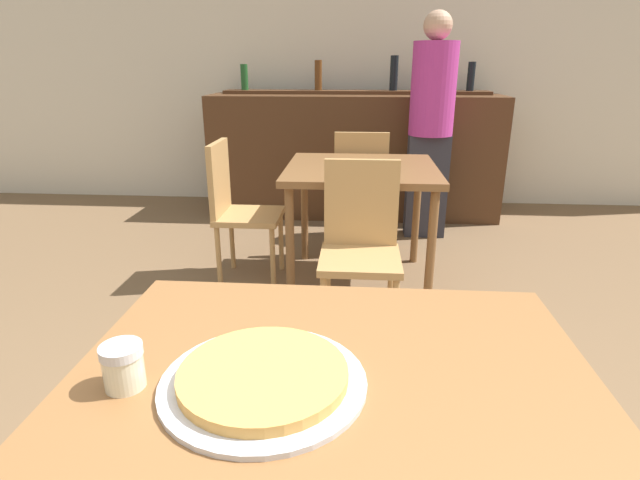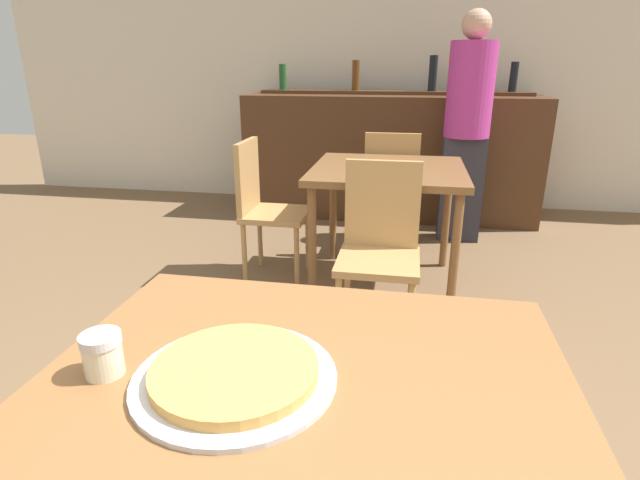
{
  "view_description": "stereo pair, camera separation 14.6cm",
  "coord_description": "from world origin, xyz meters",
  "px_view_note": "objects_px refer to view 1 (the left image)",
  "views": [
    {
      "loc": [
        0.04,
        -0.87,
        1.35
      ],
      "look_at": [
        -0.07,
        0.55,
        0.84
      ],
      "focal_mm": 28.0,
      "sensor_mm": 36.0,
      "label": 1
    },
    {
      "loc": [
        0.19,
        -0.86,
        1.35
      ],
      "look_at": [
        -0.07,
        0.55,
        0.84
      ],
      "focal_mm": 28.0,
      "sensor_mm": 36.0,
      "label": 2
    }
  ],
  "objects_px": {
    "chair_far_side_back": "(361,184)",
    "person_standing": "(431,120)",
    "chair_far_side_front": "(360,239)",
    "chair_far_side_left": "(236,203)",
    "cheese_shaker": "(123,366)",
    "pizza_tray": "(263,378)"
  },
  "relations": [
    {
      "from": "pizza_tray",
      "to": "person_standing",
      "type": "xyz_separation_m",
      "value": [
        0.73,
        3.17,
        0.17
      ]
    },
    {
      "from": "cheese_shaker",
      "to": "person_standing",
      "type": "distance_m",
      "value": 3.35
    },
    {
      "from": "chair_far_side_front",
      "to": "cheese_shaker",
      "type": "xyz_separation_m",
      "value": [
        -0.47,
        -1.58,
        0.28
      ]
    },
    {
      "from": "person_standing",
      "to": "chair_far_side_front",
      "type": "bearing_deg",
      "value": -108.24
    },
    {
      "from": "chair_far_side_back",
      "to": "chair_far_side_left",
      "type": "relative_size",
      "value": 1.0
    },
    {
      "from": "chair_far_side_left",
      "to": "chair_far_side_back",
      "type": "bearing_deg",
      "value": -52.03
    },
    {
      "from": "chair_far_side_left",
      "to": "person_standing",
      "type": "xyz_separation_m",
      "value": [
        1.32,
        1.0,
        0.42
      ]
    },
    {
      "from": "cheese_shaker",
      "to": "chair_far_side_back",
      "type": "bearing_deg",
      "value": 80.45
    },
    {
      "from": "chair_far_side_front",
      "to": "pizza_tray",
      "type": "bearing_deg",
      "value": -97.29
    },
    {
      "from": "cheese_shaker",
      "to": "person_standing",
      "type": "relative_size",
      "value": 0.05
    },
    {
      "from": "chair_far_side_front",
      "to": "chair_far_side_back",
      "type": "xyz_separation_m",
      "value": [
        -0.0,
        1.22,
        0.0
      ]
    },
    {
      "from": "chair_far_side_back",
      "to": "person_standing",
      "type": "relative_size",
      "value": 0.52
    },
    {
      "from": "chair_far_side_left",
      "to": "cheese_shaker",
      "type": "xyz_separation_m",
      "value": [
        0.31,
        -2.19,
        0.28
      ]
    },
    {
      "from": "chair_far_side_front",
      "to": "cheese_shaker",
      "type": "relative_size",
      "value": 9.75
    },
    {
      "from": "cheese_shaker",
      "to": "person_standing",
      "type": "height_order",
      "value": "person_standing"
    },
    {
      "from": "chair_far_side_left",
      "to": "cheese_shaker",
      "type": "height_order",
      "value": "chair_far_side_left"
    },
    {
      "from": "chair_far_side_front",
      "to": "person_standing",
      "type": "xyz_separation_m",
      "value": [
        0.53,
        1.62,
        0.42
      ]
    },
    {
      "from": "chair_far_side_back",
      "to": "chair_far_side_left",
      "type": "height_order",
      "value": "same"
    },
    {
      "from": "chair_far_side_front",
      "to": "chair_far_side_left",
      "type": "height_order",
      "value": "same"
    },
    {
      "from": "pizza_tray",
      "to": "chair_far_side_front",
      "type": "bearing_deg",
      "value": 82.71
    },
    {
      "from": "chair_far_side_left",
      "to": "pizza_tray",
      "type": "distance_m",
      "value": 2.26
    },
    {
      "from": "chair_far_side_front",
      "to": "chair_far_side_back",
      "type": "distance_m",
      "value": 1.22
    }
  ]
}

